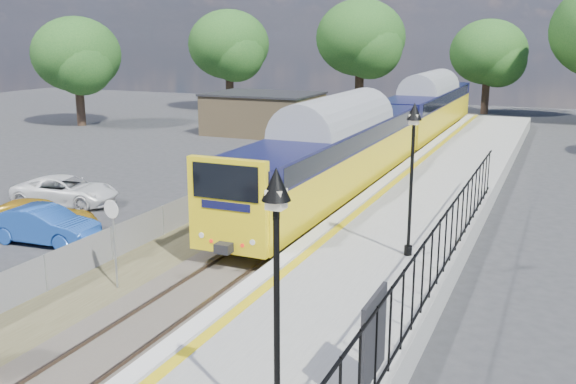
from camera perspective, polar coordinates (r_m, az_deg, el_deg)
The scene contains 15 objects.
ground at distance 17.09m, azimuth -12.52°, elevation -12.12°, with size 120.00×120.00×0.00m, color #2D2D30.
track_bed at distance 25.13m, azimuth -0.46°, elevation -3.07°, with size 5.90×80.00×0.29m.
platform at distance 22.05m, azimuth 8.95°, elevation -4.70°, with size 5.00×70.00×0.90m, color gray.
platform_edge at distance 22.48m, azimuth 3.90°, elevation -2.98°, with size 0.90×70.00×0.01m.
victorian_lamp_south at distance 9.64m, azimuth -1.03°, elevation -4.79°, with size 0.44×0.44×4.60m.
victorian_lamp_north at distance 18.99m, azimuth 11.05°, elevation 4.20°, with size 0.44×0.44×4.60m.
palisade_fence at distance 15.80m, azimuth 12.05°, elevation -7.05°, with size 0.12×26.00×2.00m.
wire_fence at distance 28.62m, azimuth -5.40°, elevation 0.01°, with size 0.06×52.00×1.20m.
outbuilding at distance 48.33m, azimuth -1.42°, elevation 6.80°, with size 10.80×10.10×3.12m.
tree_line at distance 54.88m, azimuth 15.59°, elevation 12.46°, with size 56.80×43.80×11.88m.
train at distance 38.59m, azimuth 9.40°, elevation 6.08°, with size 2.82×40.83×3.51m.
speed_sign at distance 19.37m, azimuth -15.29°, elevation -3.20°, with size 0.56×0.14×2.77m.
car_blue at distance 24.88m, azimuth -20.85°, elevation -2.76°, with size 1.44×4.13×1.36m, color #1A46A0.
car_yellow at distance 26.25m, azimuth -21.25°, elevation -2.07°, with size 1.77×4.37×1.27m, color #C49117.
car_white at distance 30.19m, azimuth -19.14°, elevation 0.11°, with size 2.14×4.63×1.29m, color white.
Camera 1 is at (9.30, -12.31, 7.36)m, focal length 40.00 mm.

